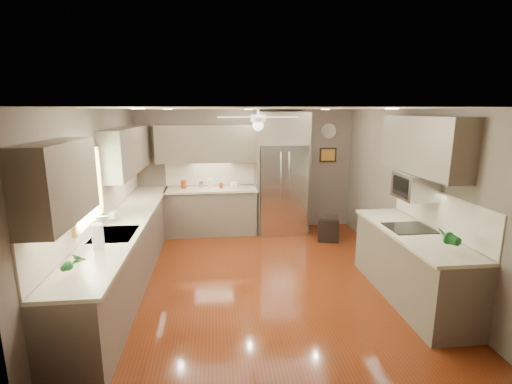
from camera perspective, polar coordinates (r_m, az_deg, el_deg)
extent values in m
plane|color=#4C210A|center=(5.75, 0.64, -13.04)|extent=(5.00, 5.00, 0.00)
plane|color=white|center=(5.19, 0.70, 12.72)|extent=(5.00, 5.00, 0.00)
plane|color=brown|center=(7.78, -1.57, 3.38)|extent=(4.50, 0.00, 4.50)
plane|color=brown|center=(2.99, 6.61, -11.84)|extent=(4.50, 0.00, 4.50)
plane|color=brown|center=(5.54, -23.13, -1.35)|extent=(0.00, 5.00, 5.00)
plane|color=brown|center=(6.03, 22.41, -0.23)|extent=(0.00, 5.00, 5.00)
cylinder|color=maroon|center=(7.58, -11.06, 1.14)|extent=(0.12, 0.12, 0.18)
cylinder|color=silver|center=(7.56, -8.39, 1.14)|extent=(0.11, 0.11, 0.14)
cylinder|color=beige|center=(7.55, -7.01, 1.32)|extent=(0.13, 0.13, 0.19)
cylinder|color=maroon|center=(7.49, -5.41, 1.03)|extent=(0.09, 0.09, 0.11)
imported|color=white|center=(5.62, -21.07, -3.20)|extent=(0.10, 0.10, 0.20)
imported|color=#195923|center=(3.90, -26.14, -9.67)|extent=(0.18, 0.15, 0.30)
imported|color=#195923|center=(4.64, 27.29, -6.17)|extent=(0.21, 0.18, 0.33)
imported|color=beige|center=(7.52, -3.31, 0.83)|extent=(0.20, 0.20, 0.05)
cube|color=brown|center=(5.83, -19.18, -8.61)|extent=(0.60, 4.70, 0.90)
cube|color=#BCB398|center=(5.68, -19.37, -4.17)|extent=(0.65, 4.70, 0.04)
cube|color=beige|center=(5.69, -22.56, -1.48)|extent=(0.02, 4.70, 0.50)
cube|color=brown|center=(7.63, -6.79, -3.04)|extent=(1.85, 0.60, 0.90)
cube|color=#BCB398|center=(7.50, -6.88, 0.39)|extent=(1.85, 0.65, 0.04)
cube|color=beige|center=(7.75, -6.92, 2.89)|extent=(1.85, 0.02, 0.50)
cube|color=brown|center=(3.89, -28.13, 1.35)|extent=(0.33, 1.20, 0.75)
cube|color=brown|center=(6.65, -19.02, 6.16)|extent=(0.33, 2.40, 0.75)
cube|color=brown|center=(7.52, -7.05, 7.40)|extent=(2.15, 0.33, 0.75)
cube|color=brown|center=(5.36, 24.33, 6.59)|extent=(0.33, 1.70, 0.75)
cube|color=#BFF2B2|center=(5.01, -24.86, 0.64)|extent=(0.01, 1.00, 0.80)
cube|color=olive|center=(4.94, -25.04, 5.53)|extent=(0.05, 1.12, 0.06)
cube|color=olive|center=(5.10, -24.15, -4.09)|extent=(0.05, 1.12, 0.06)
cube|color=olive|center=(4.51, -26.63, -0.73)|extent=(0.05, 0.06, 0.80)
cube|color=olive|center=(5.50, -22.90, 1.77)|extent=(0.05, 0.06, 0.80)
cube|color=silver|center=(5.07, -20.93, -6.20)|extent=(0.50, 0.70, 0.03)
cube|color=#262626|center=(5.08, -20.90, -6.57)|extent=(0.44, 0.62, 0.05)
cylinder|color=silver|center=(5.09, -23.22, -4.85)|extent=(0.02, 0.02, 0.24)
cylinder|color=silver|center=(5.04, -22.69, -3.54)|extent=(0.16, 0.02, 0.02)
cube|color=silver|center=(7.58, 3.96, 0.50)|extent=(0.92, 0.72, 1.82)
cube|color=black|center=(7.31, 4.40, -2.01)|extent=(0.88, 0.02, 0.02)
cube|color=black|center=(7.18, 4.48, 2.59)|extent=(0.01, 0.02, 1.00)
cylinder|color=silver|center=(7.13, 3.90, 2.53)|extent=(0.02, 0.02, 0.90)
cylinder|color=silver|center=(7.16, 5.17, 2.55)|extent=(0.02, 0.02, 0.90)
cube|color=brown|center=(7.48, 4.02, 9.81)|extent=(1.04, 0.60, 0.63)
cube|color=brown|center=(7.56, 0.15, 0.51)|extent=(0.06, 0.60, 1.82)
cube|color=brown|center=(7.74, 7.53, 0.67)|extent=(0.06, 0.60, 1.82)
cube|color=brown|center=(5.44, 22.69, -10.43)|extent=(0.65, 2.20, 0.90)
cube|color=#BCB398|center=(5.27, 22.97, -5.72)|extent=(0.70, 2.20, 0.04)
cube|color=beige|center=(5.37, 26.31, -2.61)|extent=(0.02, 2.20, 0.50)
cube|color=black|center=(5.35, 22.48, -5.15)|extent=(0.56, 0.52, 0.01)
cube|color=silver|center=(5.41, 23.31, 0.82)|extent=(0.42, 0.55, 0.34)
cube|color=black|center=(5.31, 21.34, 0.78)|extent=(0.02, 0.40, 0.26)
cylinder|color=white|center=(5.49, 0.31, 12.29)|extent=(0.03, 0.03, 0.08)
cylinder|color=white|center=(5.49, 0.31, 11.25)|extent=(0.22, 0.22, 0.10)
sphere|color=white|center=(5.49, 0.31, 10.21)|extent=(0.16, 0.16, 0.16)
cube|color=white|center=(5.54, 3.98, 11.44)|extent=(0.48, 0.11, 0.01)
cube|color=white|center=(5.84, -0.09, 11.52)|extent=(0.11, 0.48, 0.01)
cube|color=white|center=(5.46, -3.41, 11.43)|extent=(0.48, 0.11, 0.01)
cube|color=white|center=(5.14, 0.77, 11.39)|extent=(0.11, 0.48, 0.01)
cylinder|color=white|center=(6.50, -13.41, 12.29)|extent=(0.14, 0.14, 0.01)
cylinder|color=white|center=(6.73, 10.61, 12.40)|extent=(0.14, 0.14, 0.01)
cylinder|color=white|center=(4.03, -17.72, 12.15)|extent=(0.14, 0.14, 0.01)
cylinder|color=white|center=(4.40, 20.20, 11.95)|extent=(0.14, 0.14, 0.01)
cylinder|color=white|center=(6.98, -1.14, 12.60)|extent=(0.14, 0.14, 0.01)
cylinder|color=white|center=(8.01, 11.15, 9.18)|extent=(0.30, 0.03, 0.30)
cylinder|color=silver|center=(8.00, 11.18, 9.17)|extent=(0.29, 0.00, 0.29)
cube|color=black|center=(8.05, 11.01, 5.62)|extent=(0.36, 0.03, 0.30)
cube|color=#AB6D22|center=(8.03, 11.04, 5.61)|extent=(0.30, 0.01, 0.24)
cube|color=black|center=(7.35, 11.02, -5.61)|extent=(0.47, 0.47, 0.44)
cube|color=black|center=(7.29, 11.10, -3.85)|extent=(0.45, 0.45, 0.03)
cylinder|color=white|center=(4.57, -23.14, -6.37)|extent=(0.13, 0.13, 0.29)
cylinder|color=silver|center=(4.57, -23.15, -6.25)|extent=(0.03, 0.03, 0.31)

